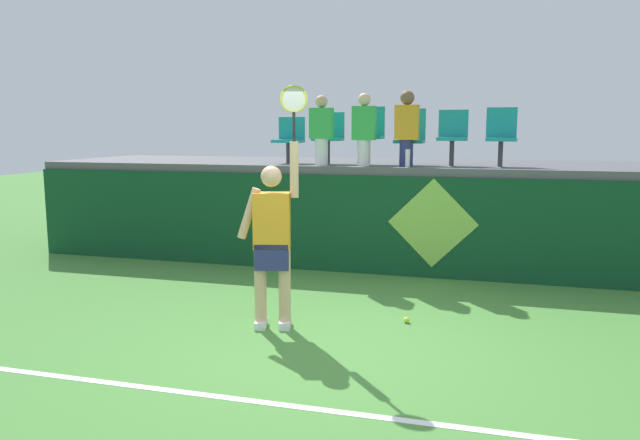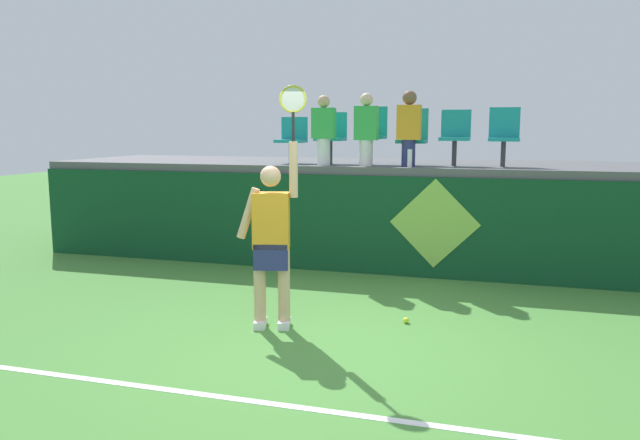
{
  "view_description": "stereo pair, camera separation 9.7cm",
  "coord_description": "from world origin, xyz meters",
  "px_view_note": "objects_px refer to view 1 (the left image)",
  "views": [
    {
      "loc": [
        1.52,
        -5.53,
        2.12
      ],
      "look_at": [
        -0.34,
        1.13,
        1.09
      ],
      "focal_mm": 34.27,
      "sensor_mm": 36.0,
      "label": 1
    },
    {
      "loc": [
        1.62,
        -5.5,
        2.12
      ],
      "look_at": [
        -0.34,
        1.13,
        1.09
      ],
      "focal_mm": 34.27,
      "sensor_mm": 36.0,
      "label": 2
    }
  ],
  "objects_px": {
    "tennis_ball": "(406,320)",
    "spectator_1": "(407,127)",
    "water_bottle": "(408,158)",
    "stadium_chair_3": "(410,135)",
    "stadium_chair_5": "(501,134)",
    "stadium_chair_0": "(290,137)",
    "spectator_0": "(364,128)",
    "stadium_chair_1": "(329,135)",
    "stadium_chair_4": "(453,134)",
    "stadium_chair_2": "(369,132)",
    "spectator_2": "(321,129)",
    "tennis_player": "(273,238)"
  },
  "relations": [
    {
      "from": "tennis_ball",
      "to": "stadium_chair_3",
      "type": "distance_m",
      "value": 3.58
    },
    {
      "from": "spectator_0",
      "to": "spectator_1",
      "type": "distance_m",
      "value": 0.64
    },
    {
      "from": "stadium_chair_4",
      "to": "spectator_2",
      "type": "bearing_deg",
      "value": -166.84
    },
    {
      "from": "water_bottle",
      "to": "stadium_chair_1",
      "type": "height_order",
      "value": "stadium_chair_1"
    },
    {
      "from": "stadium_chair_3",
      "to": "stadium_chair_5",
      "type": "height_order",
      "value": "stadium_chair_5"
    },
    {
      "from": "water_bottle",
      "to": "spectator_2",
      "type": "xyz_separation_m",
      "value": [
        -1.32,
        0.09,
        0.42
      ]
    },
    {
      "from": "stadium_chair_5",
      "to": "spectator_0",
      "type": "xyz_separation_m",
      "value": [
        -1.97,
        -0.41,
        0.08
      ]
    },
    {
      "from": "spectator_1",
      "to": "spectator_2",
      "type": "distance_m",
      "value": 1.29
    },
    {
      "from": "stadium_chair_2",
      "to": "stadium_chair_5",
      "type": "xyz_separation_m",
      "value": [
        1.97,
        0.0,
        -0.02
      ]
    },
    {
      "from": "stadium_chair_2",
      "to": "water_bottle",
      "type": "bearing_deg",
      "value": -38.68
    },
    {
      "from": "stadium_chair_1",
      "to": "spectator_1",
      "type": "bearing_deg",
      "value": -17.34
    },
    {
      "from": "tennis_ball",
      "to": "water_bottle",
      "type": "height_order",
      "value": "water_bottle"
    },
    {
      "from": "stadium_chair_0",
      "to": "water_bottle",
      "type": "bearing_deg",
      "value": -15.04
    },
    {
      "from": "stadium_chair_5",
      "to": "spectator_1",
      "type": "bearing_deg",
      "value": -163.12
    },
    {
      "from": "tennis_player",
      "to": "spectator_1",
      "type": "height_order",
      "value": "spectator_1"
    },
    {
      "from": "stadium_chair_3",
      "to": "stadium_chair_1",
      "type": "bearing_deg",
      "value": -179.6
    },
    {
      "from": "stadium_chair_4",
      "to": "tennis_ball",
      "type": "bearing_deg",
      "value": -95.02
    },
    {
      "from": "spectator_0",
      "to": "spectator_2",
      "type": "distance_m",
      "value": 0.65
    },
    {
      "from": "stadium_chair_0",
      "to": "spectator_2",
      "type": "height_order",
      "value": "spectator_2"
    },
    {
      "from": "stadium_chair_0",
      "to": "tennis_ball",
      "type": "bearing_deg",
      "value": -51.63
    },
    {
      "from": "stadium_chair_0",
      "to": "spectator_1",
      "type": "bearing_deg",
      "value": -11.56
    },
    {
      "from": "stadium_chair_0",
      "to": "spectator_2",
      "type": "relative_size",
      "value": 0.7
    },
    {
      "from": "stadium_chair_5",
      "to": "stadium_chair_3",
      "type": "bearing_deg",
      "value": 179.83
    },
    {
      "from": "stadium_chair_0",
      "to": "spectator_0",
      "type": "xyz_separation_m",
      "value": [
        1.31,
        -0.4,
        0.14
      ]
    },
    {
      "from": "stadium_chair_4",
      "to": "spectator_2",
      "type": "distance_m",
      "value": 1.97
    },
    {
      "from": "spectator_1",
      "to": "stadium_chair_2",
      "type": "bearing_deg",
      "value": 147.45
    },
    {
      "from": "water_bottle",
      "to": "stadium_chair_2",
      "type": "distance_m",
      "value": 0.94
    },
    {
      "from": "tennis_ball",
      "to": "stadium_chair_2",
      "type": "distance_m",
      "value": 3.72
    },
    {
      "from": "water_bottle",
      "to": "spectator_1",
      "type": "relative_size",
      "value": 0.23
    },
    {
      "from": "tennis_ball",
      "to": "stadium_chair_2",
      "type": "bearing_deg",
      "value": 109.04
    },
    {
      "from": "tennis_ball",
      "to": "water_bottle",
      "type": "relative_size",
      "value": 0.26
    },
    {
      "from": "tennis_ball",
      "to": "spectator_1",
      "type": "distance_m",
      "value": 3.32
    },
    {
      "from": "stadium_chair_0",
      "to": "stadium_chair_2",
      "type": "distance_m",
      "value": 1.31
    },
    {
      "from": "stadium_chair_0",
      "to": "stadium_chair_2",
      "type": "height_order",
      "value": "stadium_chair_2"
    },
    {
      "from": "stadium_chair_3",
      "to": "spectator_2",
      "type": "height_order",
      "value": "spectator_2"
    },
    {
      "from": "stadium_chair_4",
      "to": "spectator_0",
      "type": "bearing_deg",
      "value": -162.16
    },
    {
      "from": "water_bottle",
      "to": "stadium_chair_4",
      "type": "bearing_deg",
      "value": 42.0
    },
    {
      "from": "water_bottle",
      "to": "spectator_0",
      "type": "bearing_deg",
      "value": 169.27
    },
    {
      "from": "stadium_chair_3",
      "to": "stadium_chair_4",
      "type": "bearing_deg",
      "value": -0.69
    },
    {
      "from": "spectator_2",
      "to": "stadium_chair_5",
      "type": "bearing_deg",
      "value": 9.8
    },
    {
      "from": "stadium_chair_3",
      "to": "spectator_0",
      "type": "relative_size",
      "value": 0.8
    },
    {
      "from": "tennis_player",
      "to": "stadium_chair_5",
      "type": "height_order",
      "value": "tennis_player"
    },
    {
      "from": "stadium_chair_1",
      "to": "stadium_chair_2",
      "type": "bearing_deg",
      "value": 0.41
    },
    {
      "from": "water_bottle",
      "to": "stadium_chair_0",
      "type": "bearing_deg",
      "value": 164.96
    },
    {
      "from": "stadium_chair_0",
      "to": "tennis_player",
      "type": "bearing_deg",
      "value": -74.53
    },
    {
      "from": "stadium_chair_5",
      "to": "spectator_1",
      "type": "xyz_separation_m",
      "value": [
        -1.34,
        -0.41,
        0.1
      ]
    },
    {
      "from": "water_bottle",
      "to": "stadium_chair_4",
      "type": "distance_m",
      "value": 0.87
    },
    {
      "from": "tennis_player",
      "to": "stadium_chair_4",
      "type": "relative_size",
      "value": 3.06
    },
    {
      "from": "stadium_chair_1",
      "to": "stadium_chair_3",
      "type": "bearing_deg",
      "value": 0.4
    },
    {
      "from": "stadium_chair_3",
      "to": "stadium_chair_5",
      "type": "xyz_separation_m",
      "value": [
        1.34,
        -0.0,
        0.02
      ]
    }
  ]
}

